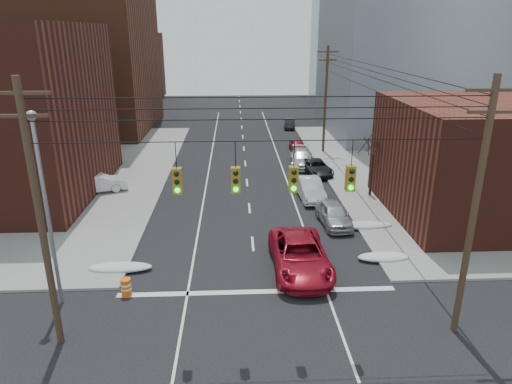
{
  "coord_description": "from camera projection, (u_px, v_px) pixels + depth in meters",
  "views": [
    {
      "loc": [
        -1.02,
        -13.44,
        12.46
      ],
      "look_at": [
        0.26,
        13.11,
        3.0
      ],
      "focal_mm": 32.0,
      "sensor_mm": 36.0,
      "label": 1
    }
  ],
  "objects": [
    {
      "name": "parked_car_b",
      "position": [
        310.0,
        189.0,
        35.55
      ],
      "size": [
        1.95,
        4.89,
        1.58
      ],
      "primitive_type": "imported",
      "rotation": [
        0.0,
        0.0,
        0.06
      ],
      "color": "silver",
      "rests_on": "ground"
    },
    {
      "name": "building_glass",
      "position": [
        375.0,
        39.0,
        80.15
      ],
      "size": [
        20.0,
        18.0,
        22.0
      ],
      "primitive_type": "cube",
      "color": "gray",
      "rests_on": "ground"
    },
    {
      "name": "lot_car_a",
      "position": [
        98.0,
        183.0,
        36.56
      ],
      "size": [
        4.82,
        3.0,
        1.5
      ],
      "primitive_type": "imported",
      "rotation": [
        0.0,
        0.0,
        1.91
      ],
      "color": "silver",
      "rests_on": "sidewalk_nw"
    },
    {
      "name": "snow_east_far",
      "position": [
        362.0,
        225.0,
        30.31
      ],
      "size": [
        4.0,
        1.08,
        0.42
      ],
      "primitive_type": "ellipsoid",
      "color": "silver",
      "rests_on": "ground"
    },
    {
      "name": "building_office",
      "position": [
        423.0,
        30.0,
        55.08
      ],
      "size": [
        22.0,
        20.0,
        25.0
      ],
      "primitive_type": "cube",
      "color": "gray",
      "rests_on": "ground"
    },
    {
      "name": "lot_car_c",
      "position": [
        1.0,
        185.0,
        35.9
      ],
      "size": [
        5.67,
        2.84,
        1.58
      ],
      "primitive_type": "imported",
      "rotation": [
        0.0,
        0.0,
        1.45
      ],
      "color": "black",
      "rests_on": "sidewalk_nw"
    },
    {
      "name": "utility_pole_right",
      "position": [
        475.0,
        208.0,
        18.14
      ],
      "size": [
        2.2,
        0.28,
        11.0
      ],
      "color": "#473323",
      "rests_on": "ground"
    },
    {
      "name": "snow_nw",
      "position": [
        120.0,
        267.0,
        24.94
      ],
      "size": [
        3.5,
        1.08,
        0.42
      ],
      "primitive_type": "ellipsoid",
      "color": "silver",
      "rests_on": "ground"
    },
    {
      "name": "red_pickup",
      "position": [
        300.0,
        255.0,
        24.81
      ],
      "size": [
        3.08,
        6.49,
        1.79
      ],
      "primitive_type": "imported",
      "rotation": [
        0.0,
        0.0,
        0.02
      ],
      "color": "maroon",
      "rests_on": "ground"
    },
    {
      "name": "utility_pole_left",
      "position": [
        40.0,
        216.0,
        17.37
      ],
      "size": [
        2.2,
        0.28,
        11.0
      ],
      "color": "#473323",
      "rests_on": "ground"
    },
    {
      "name": "traffic_signals",
      "position": [
        265.0,
        178.0,
        17.27
      ],
      "size": [
        17.0,
        0.42,
        2.02
      ],
      "color": "black",
      "rests_on": "ground"
    },
    {
      "name": "building_brick_far",
      "position": [
        97.0,
        68.0,
        83.33
      ],
      "size": [
        22.0,
        18.0,
        12.0
      ],
      "primitive_type": "cube",
      "color": "#532019",
      "rests_on": "ground"
    },
    {
      "name": "snow_ne",
      "position": [
        384.0,
        257.0,
        26.08
      ],
      "size": [
        3.0,
        1.08,
        0.42
      ],
      "primitive_type": "ellipsoid",
      "color": "silver",
      "rests_on": "ground"
    },
    {
      "name": "parked_car_a",
      "position": [
        334.0,
        214.0,
        30.72
      ],
      "size": [
        2.1,
        4.52,
        1.5
      ],
      "primitive_type": "imported",
      "rotation": [
        0.0,
        0.0,
        0.08
      ],
      "color": "#B8B9BD",
      "rests_on": "ground"
    },
    {
      "name": "parked_car_d",
      "position": [
        302.0,
        158.0,
        44.09
      ],
      "size": [
        2.71,
        5.54,
        1.55
      ],
      "primitive_type": "imported",
      "rotation": [
        0.0,
        0.0,
        -0.1
      ],
      "color": "#BABABF",
      "rests_on": "ground"
    },
    {
      "name": "lot_car_d",
      "position": [
        21.0,
        170.0,
        40.04
      ],
      "size": [
        4.37,
        2.44,
        1.4
      ],
      "primitive_type": "imported",
      "rotation": [
        0.0,
        0.0,
        1.37
      ],
      "color": "#B7B7BC",
      "rests_on": "sidewalk_nw"
    },
    {
      "name": "parked_car_f",
      "position": [
        290.0,
        124.0,
        61.07
      ],
      "size": [
        1.84,
        3.95,
        1.25
      ],
      "primitive_type": "imported",
      "rotation": [
        0.0,
        0.0,
        -0.14
      ],
      "color": "black",
      "rests_on": "ground"
    },
    {
      "name": "construction_barrel",
      "position": [
        126.0,
        287.0,
        22.54
      ],
      "size": [
        0.6,
        0.6,
        0.91
      ],
      "rotation": [
        0.0,
        0.0,
        0.17
      ],
      "color": "#F5600C",
      "rests_on": "ground"
    },
    {
      "name": "parked_car_c",
      "position": [
        316.0,
        167.0,
        41.54
      ],
      "size": [
        2.78,
        4.97,
        1.31
      ],
      "primitive_type": "imported",
      "rotation": [
        0.0,
        0.0,
        0.13
      ],
      "color": "black",
      "rests_on": "ground"
    },
    {
      "name": "street_light",
      "position": [
        44.0,
        195.0,
        20.23
      ],
      "size": [
        0.44,
        0.44,
        9.32
      ],
      "color": "gray",
      "rests_on": "ground"
    },
    {
      "name": "parked_car_e",
      "position": [
        297.0,
        145.0,
        49.54
      ],
      "size": [
        1.56,
        3.72,
        1.26
      ],
      "primitive_type": "imported",
      "rotation": [
        0.0,
        0.0,
        0.02
      ],
      "color": "maroon",
      "rests_on": "ground"
    },
    {
      "name": "bare_tree",
      "position": [
        372.0,
        169.0,
        35.35
      ],
      "size": [
        2.09,
        2.2,
        4.93
      ],
      "color": "black",
      "rests_on": "ground"
    },
    {
      "name": "utility_pole_far",
      "position": [
        326.0,
        98.0,
        47.32
      ],
      "size": [
        2.2,
        0.28,
        11.0
      ],
      "color": "#473323",
      "rests_on": "ground"
    },
    {
      "name": "building_brick_tall",
      "position": [
        45.0,
        8.0,
        55.93
      ],
      "size": [
        24.0,
        20.0,
        30.0
      ],
      "primitive_type": "cube",
      "color": "brown",
      "rests_on": "ground"
    },
    {
      "name": "lot_car_b",
      "position": [
        93.0,
        156.0,
        44.27
      ],
      "size": [
        5.93,
        4.27,
        1.5
      ],
      "primitive_type": "imported",
      "rotation": [
        0.0,
        0.0,
        1.94
      ],
      "color": "#B4B3B8",
      "rests_on": "sidewalk_nw"
    },
    {
      "name": "building_storefront",
      "position": [
        511.0,
        160.0,
        31.4
      ],
      "size": [
        16.0,
        12.0,
        8.0
      ],
      "primitive_type": "cube",
      "color": "#532019",
      "rests_on": "ground"
    }
  ]
}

